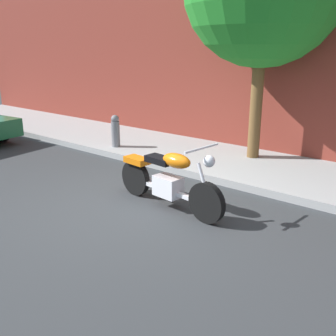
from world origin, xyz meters
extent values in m
plane|color=#303335|center=(0.00, 0.00, 0.00)|extent=(60.00, 60.00, 0.00)
cube|color=#979797|center=(0.00, 2.85, 0.07)|extent=(23.22, 2.40, 0.14)
cylinder|color=black|center=(1.16, 0.19, 0.30)|extent=(0.61, 0.17, 0.61)
cylinder|color=black|center=(-0.39, 0.35, 0.30)|extent=(0.61, 0.17, 0.61)
cube|color=silver|center=(0.39, 0.27, 0.35)|extent=(0.47, 0.32, 0.32)
cube|color=silver|center=(0.39, 0.27, 0.28)|extent=(1.40, 0.22, 0.06)
ellipsoid|color=#D1660C|center=(0.56, 0.25, 0.81)|extent=(0.54, 0.31, 0.22)
cube|color=black|center=(0.21, 0.29, 0.75)|extent=(0.50, 0.29, 0.10)
cube|color=#D1660C|center=(-0.34, 0.34, 0.63)|extent=(0.46, 0.28, 0.10)
cylinder|color=silver|center=(1.10, 0.19, 0.58)|extent=(0.27, 0.08, 0.58)
cylinder|color=silver|center=(1.04, 0.20, 1.09)|extent=(0.11, 0.70, 0.04)
sphere|color=silver|center=(1.18, 0.18, 0.93)|extent=(0.17, 0.17, 0.17)
cylinder|color=silver|center=(0.15, 0.45, 0.25)|extent=(0.81, 0.17, 0.09)
cylinder|color=black|center=(-5.92, 0.91, 0.32)|extent=(0.66, 0.28, 0.64)
cylinder|color=brown|center=(0.29, 3.34, 1.36)|extent=(0.25, 0.25, 2.73)
cylinder|color=slate|center=(-2.70, 2.09, 0.38)|extent=(0.20, 0.20, 0.75)
sphere|color=slate|center=(-2.70, 2.09, 0.81)|extent=(0.19, 0.19, 0.19)
camera|label=1|loc=(3.93, -4.12, 2.43)|focal=41.08mm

